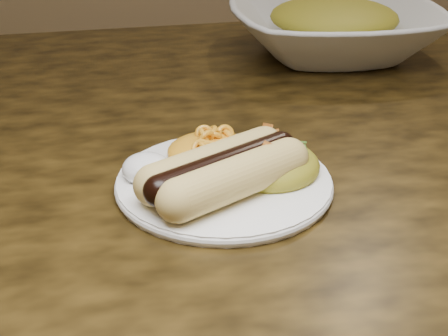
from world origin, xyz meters
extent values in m
cube|color=#473210|center=(0.00, 0.00, 0.73)|extent=(1.60, 0.90, 0.04)
cylinder|color=white|center=(0.06, -0.14, 0.76)|extent=(0.26, 0.26, 0.01)
cylinder|color=#D9B55C|center=(0.06, -0.18, 0.78)|extent=(0.13, 0.09, 0.04)
cylinder|color=#D9B55C|center=(0.06, -0.15, 0.78)|extent=(0.13, 0.09, 0.04)
cylinder|color=black|center=(0.06, -0.17, 0.78)|extent=(0.13, 0.09, 0.03)
ellipsoid|color=orange|center=(0.06, -0.09, 0.78)|extent=(0.11, 0.11, 0.03)
ellipsoid|color=white|center=(-0.01, -0.13, 0.77)|extent=(0.06, 0.06, 0.03)
ellipsoid|color=gold|center=(0.11, -0.14, 0.77)|extent=(0.10, 0.09, 0.04)
imported|color=silver|center=(0.31, 0.23, 0.79)|extent=(0.33, 0.33, 0.08)
ellipsoid|color=gold|center=(0.31, 0.23, 0.80)|extent=(0.25, 0.25, 0.05)
camera|label=1|loc=(-0.05, -0.64, 1.04)|focal=50.00mm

